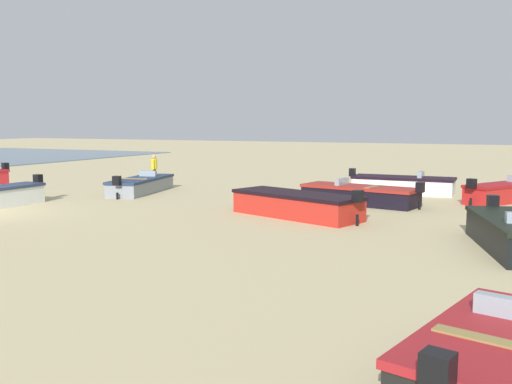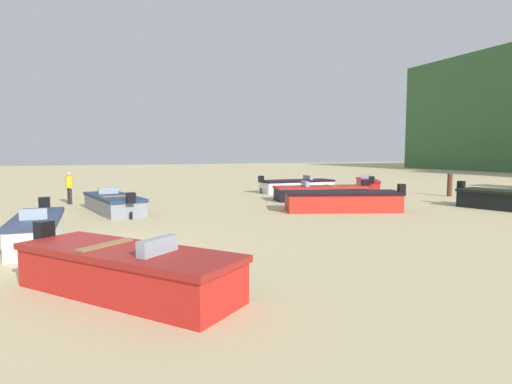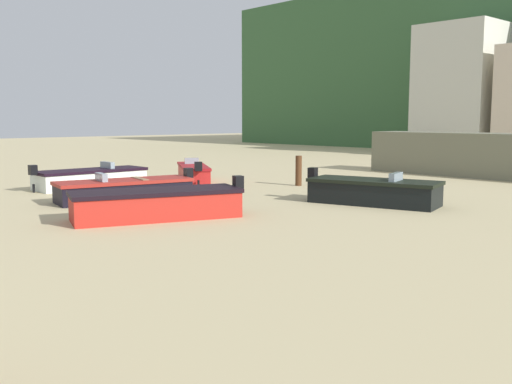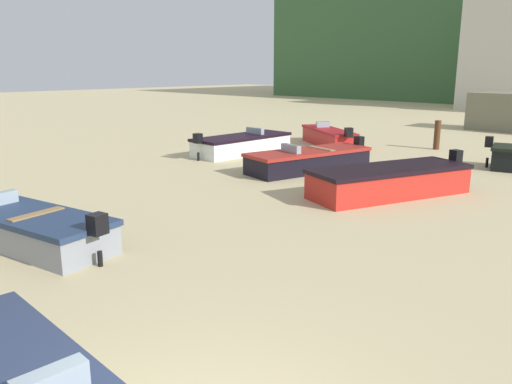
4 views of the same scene
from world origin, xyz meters
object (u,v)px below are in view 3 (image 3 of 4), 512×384
(boat_red_6, at_px, (193,173))
(boat_white_7, at_px, (91,178))
(boat_black_8, at_px, (374,192))
(boat_black_2, at_px, (125,190))
(boat_red_1, at_px, (157,204))
(mooring_post_near_water, at_px, (299,171))

(boat_red_6, height_order, boat_white_7, boat_red_6)
(boat_white_7, xyz_separation_m, boat_black_8, (11.34, 4.98, 0.03))
(boat_black_2, bearing_deg, boat_red_1, 173.94)
(boat_white_7, bearing_deg, mooring_post_near_water, 51.69)
(boat_red_6, relative_size, boat_black_8, 0.90)
(boat_red_1, relative_size, boat_red_6, 1.21)
(boat_red_6, distance_m, boat_black_8, 9.97)
(boat_red_1, xyz_separation_m, boat_black_8, (2.67, 7.23, 0.00))
(boat_red_1, relative_size, mooring_post_near_water, 3.95)
(boat_red_6, xyz_separation_m, boat_white_7, (-1.38, -4.53, -0.01))
(boat_red_6, xyz_separation_m, boat_black_8, (9.96, 0.45, 0.02))
(mooring_post_near_water, bearing_deg, boat_red_1, -72.23)
(boat_white_7, relative_size, boat_black_8, 1.04)
(boat_red_1, height_order, boat_red_6, boat_red_1)
(boat_white_7, height_order, mooring_post_near_water, mooring_post_near_water)
(boat_black_2, bearing_deg, mooring_post_near_water, -86.19)
(boat_red_1, relative_size, boat_black_8, 1.10)
(boat_black_2, distance_m, boat_black_8, 9.01)
(boat_black_2, bearing_deg, boat_red_6, -48.53)
(boat_black_2, distance_m, mooring_post_near_water, 8.25)
(boat_red_1, xyz_separation_m, boat_black_2, (-4.11, 1.29, -0.05))
(mooring_post_near_water, bearing_deg, boat_black_8, -21.40)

